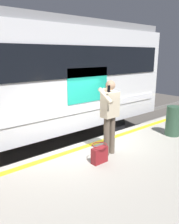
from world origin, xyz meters
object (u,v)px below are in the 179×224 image
object	(u,v)px
train_carriage	(5,77)
handbag	(100,154)
passenger	(110,111)
trash_bin	(173,121)

from	to	relation	value
train_carriage	handbag	world-z (taller)	train_carriage
train_carriage	handbag	bearing A→B (deg)	101.19
passenger	trash_bin	world-z (taller)	passenger
passenger	handbag	distance (m)	0.99
handbag	train_carriage	bearing A→B (deg)	-78.81
train_carriage	trash_bin	xyz separation A→B (m)	(-3.50, 3.51, -1.24)
train_carriage	trash_bin	size ratio (longest dim) A/B	12.76
trash_bin	passenger	bearing A→B (deg)	-7.13
passenger	trash_bin	bearing A→B (deg)	172.87
passenger	trash_bin	xyz separation A→B (m)	(-2.34, 0.29, -0.61)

